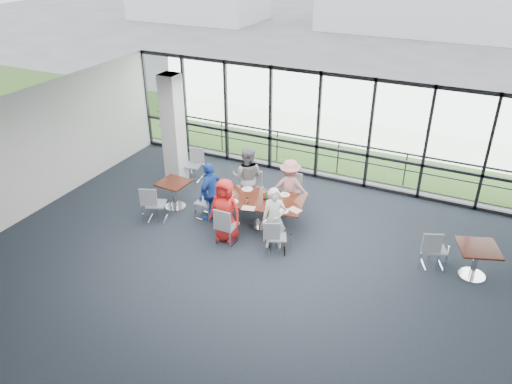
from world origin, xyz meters
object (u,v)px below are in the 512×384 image
at_px(chair_main_nl, 227,226).
at_px(chair_main_fl, 253,188).
at_px(side_table_left, 174,187).
at_px(chair_spare_lb, 193,165).
at_px(diner_near_left, 225,210).
at_px(chair_main_nr, 277,237).
at_px(diner_near_right, 274,219).
at_px(diner_far_left, 247,178).
at_px(structural_column, 174,130).
at_px(chair_spare_r, 435,249).
at_px(diner_end, 210,192).
at_px(chair_main_end, 205,202).
at_px(chair_main_fr, 291,192).
at_px(side_table_right, 478,252).
at_px(chair_spare_la, 156,204).
at_px(diner_far_right, 290,187).
at_px(main_table, 261,203).

xyz_separation_m(chair_main_nl, chair_main_fl, (-0.28, 2.01, -0.04)).
height_order(side_table_left, chair_spare_lb, chair_spare_lb).
distance_m(diner_near_left, chair_main_nr, 1.39).
bearing_deg(diner_near_right, diner_far_left, 114.05).
distance_m(structural_column, chair_main_nr, 4.77).
bearing_deg(chair_spare_r, diner_end, 161.45).
xyz_separation_m(chair_main_fl, chair_main_end, (-0.77, -1.22, 0.01)).
height_order(structural_column, chair_main_end, structural_column).
relative_size(diner_near_left, chair_spare_r, 1.74).
distance_m(diner_near_right, chair_main_fr, 1.92).
distance_m(side_table_right, chair_main_fl, 5.75).
bearing_deg(side_table_left, chair_spare_lb, 104.97).
height_order(side_table_right, chair_spare_r, chair_spare_r).
distance_m(chair_main_nr, chair_spare_la, 3.35).
distance_m(side_table_right, chair_main_nr, 4.28).
bearing_deg(diner_far_right, diner_end, 21.41).
bearing_deg(main_table, side_table_left, 174.02).
xyz_separation_m(chair_main_nl, chair_spare_r, (4.57, 1.13, -0.02)).
bearing_deg(chair_main_nr, chair_main_fr, 79.57).
relative_size(diner_near_right, diner_far_left, 0.88).
relative_size(diner_end, chair_main_nr, 1.91).
bearing_deg(side_table_right, chair_main_nl, -168.09).
bearing_deg(chair_main_nl, diner_far_left, 100.36).
distance_m(chair_spare_la, chair_spare_r, 6.75).
bearing_deg(chair_main_end, diner_near_left, 56.31).
height_order(diner_near_right, chair_spare_la, diner_near_right).
height_order(diner_far_left, chair_main_nl, diner_far_left).
bearing_deg(structural_column, diner_near_left, -37.09).
relative_size(chair_main_end, chair_spare_r, 0.98).
xyz_separation_m(diner_near_right, chair_main_nl, (-1.07, -0.33, -0.29)).
relative_size(side_table_left, diner_near_right, 0.52).
relative_size(side_table_right, chair_main_nl, 1.09).
bearing_deg(diner_far_right, chair_main_end, 18.44).
bearing_deg(chair_spare_lb, diner_near_right, 137.46).
bearing_deg(chair_spare_lb, side_table_right, 159.04).
xyz_separation_m(side_table_left, chair_spare_la, (-0.04, -0.75, -0.14)).
bearing_deg(diner_near_right, diner_far_right, 79.25).
xyz_separation_m(chair_main_nl, chair_main_end, (-1.05, 0.79, -0.03)).
height_order(chair_main_fr, chair_spare_la, chair_spare_la).
relative_size(side_table_left, diner_near_left, 0.50).
bearing_deg(diner_far_right, diner_far_left, -4.66).
bearing_deg(chair_main_fr, structural_column, -0.78).
distance_m(diner_far_left, diner_far_right, 1.15).
relative_size(diner_far_right, chair_main_nl, 1.60).
height_order(side_table_right, diner_far_right, diner_far_right).
relative_size(structural_column, diner_near_left, 2.02).
distance_m(chair_main_fl, chair_spare_lb, 2.27).
relative_size(diner_near_right, chair_spare_la, 1.63).
bearing_deg(chair_main_nl, diner_near_right, 16.75).
distance_m(side_table_right, chair_spare_lb, 8.02).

